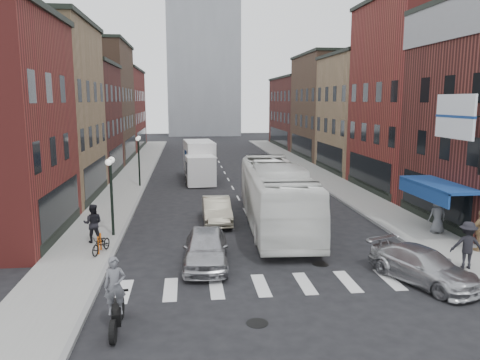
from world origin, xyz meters
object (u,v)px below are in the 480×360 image
at_px(curb_car, 423,266).
at_px(ped_right_a, 467,245).
at_px(ped_right_c, 437,215).
at_px(transit_bus, 276,195).
at_px(sedan_left_far, 217,210).
at_px(sedan_left_near, 206,248).
at_px(parked_bicycle, 101,244).
at_px(streetlamp_near, 111,182).
at_px(streetlamp_far, 139,151).
at_px(box_truck, 200,162).
at_px(motorcycle_rider, 116,297).
at_px(billboard_sign, 457,118).
at_px(bike_rack, 100,243).
at_px(ped_left_solo, 93,223).

xyz_separation_m(curb_car, ped_right_a, (2.35, 0.92, 0.46)).
bearing_deg(ped_right_c, transit_bus, -21.37).
bearing_deg(sedan_left_far, sedan_left_near, -97.62).
height_order(sedan_left_near, parked_bicycle, sedan_left_near).
distance_m(curb_car, parked_bicycle, 13.61).
distance_m(streetlamp_near, streetlamp_far, 14.00).
relative_size(box_truck, motorcycle_rider, 3.34).
height_order(streetlamp_near, box_truck, streetlamp_near).
xyz_separation_m(transit_bus, sedan_left_near, (-4.11, -5.82, -0.97)).
bearing_deg(motorcycle_rider, transit_bus, 51.01).
bearing_deg(transit_bus, streetlamp_far, 127.10).
relative_size(billboard_sign, bike_rack, 4.62).
xyz_separation_m(bike_rack, ped_right_c, (16.75, 1.17, 0.54)).
distance_m(bike_rack, curb_car, 13.75).
relative_size(streetlamp_near, ped_right_a, 2.11).
distance_m(streetlamp_far, ped_right_a, 25.49).
xyz_separation_m(billboard_sign, ped_right_a, (-0.92, -2.99, -5.01)).
bearing_deg(curb_car, streetlamp_far, 98.03).
xyz_separation_m(bike_rack, motorcycle_rider, (1.79, -7.32, 0.55)).
bearing_deg(box_truck, bike_rack, -109.45).
bearing_deg(bike_rack, sedan_left_far, 42.13).
relative_size(bike_rack, sedan_left_far, 0.18).
height_order(box_truck, curb_car, box_truck).
bearing_deg(ped_right_a, sedan_left_near, 9.15).
height_order(streetlamp_far, ped_right_a, streetlamp_far).
bearing_deg(ped_left_solo, sedan_left_far, -149.77).
relative_size(box_truck, ped_left_solo, 4.21).
bearing_deg(sedan_left_near, bike_rack, 161.64).
distance_m(billboard_sign, streetlamp_far, 23.92).
xyz_separation_m(bike_rack, transit_bus, (8.82, 3.92, 1.21)).
bearing_deg(bike_rack, motorcycle_rider, -76.25).
height_order(sedan_left_far, ped_right_a, ped_right_a).
distance_m(streetlamp_far, sedan_left_near, 19.25).
bearing_deg(parked_bicycle, sedan_left_far, 60.37).
relative_size(sedan_left_far, curb_car, 0.96).
xyz_separation_m(transit_bus, ped_right_a, (6.44, -7.71, -0.63)).
relative_size(sedan_left_far, parked_bicycle, 2.74).
distance_m(bike_rack, ped_right_c, 16.80).
bearing_deg(streetlamp_near, box_truck, 73.71).
relative_size(streetlamp_near, curb_car, 0.90).
bearing_deg(curb_car, transit_bus, 92.71).
bearing_deg(streetlamp_near, streetlamp_far, 90.00).
bearing_deg(motorcycle_rider, parked_bicycle, 96.29).
xyz_separation_m(streetlamp_far, parked_bicycle, (-0.10, -16.83, -2.34)).
relative_size(motorcycle_rider, ped_right_a, 1.21).
xyz_separation_m(sedan_left_far, curb_car, (7.29, -9.80, -0.06)).
distance_m(sedan_left_near, curb_car, 8.67).
relative_size(streetlamp_far, curb_car, 0.90).
relative_size(streetlamp_far, sedan_left_near, 0.90).
bearing_deg(ped_right_a, streetlamp_near, -3.96).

